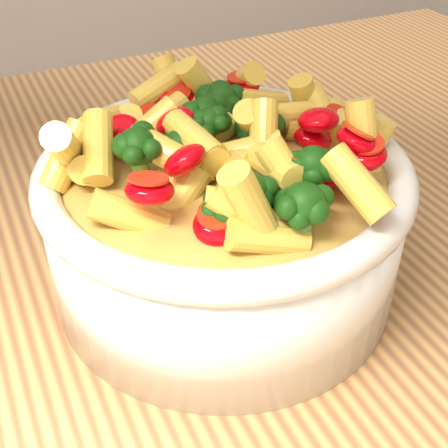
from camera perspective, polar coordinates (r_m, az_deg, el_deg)
name	(u,v)px	position (r m, az deg, el deg)	size (l,w,h in m)	color
table	(184,314)	(0.61, -3.72, -8.20)	(1.20, 0.80, 0.90)	tan
serving_bowl	(224,222)	(0.45, 0.00, 0.14)	(0.26, 0.26, 0.11)	silver
pasta_salad	(224,137)	(0.41, 0.00, 7.92)	(0.20, 0.20, 0.05)	#F3D04C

